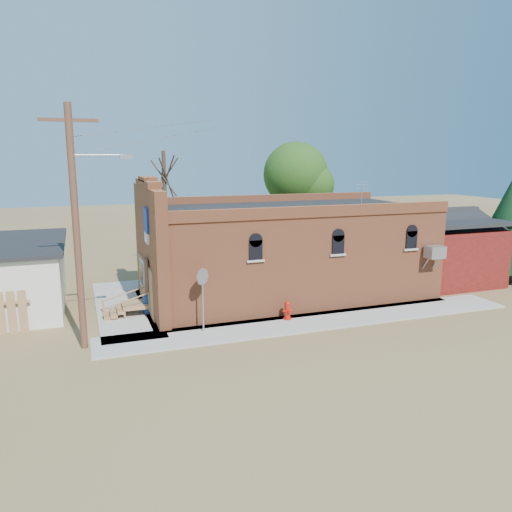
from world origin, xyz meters
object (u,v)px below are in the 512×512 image
object	(u,v)px
brick_bar	(281,251)
trash_barrel	(149,304)
utility_pole	(77,223)
fire_hydrant	(287,310)
stop_sign	(203,283)

from	to	relation	value
brick_bar	trash_barrel	distance (m)	7.25
brick_bar	utility_pole	world-z (taller)	utility_pole
utility_pole	fire_hydrant	size ratio (longest dim) A/B	10.80
brick_bar	fire_hydrant	bearing A→B (deg)	-108.30
brick_bar	stop_sign	xyz separation A→B (m)	(-5.18, -4.24, -0.20)
brick_bar	fire_hydrant	size ratio (longest dim) A/B	19.68
fire_hydrant	trash_barrel	xyz separation A→B (m)	(-5.62, 3.01, -0.00)
utility_pole	trash_barrel	bearing A→B (deg)	49.26
trash_barrel	utility_pole	bearing A→B (deg)	-130.74
utility_pole	fire_hydrant	distance (m)	9.49
brick_bar	fire_hydrant	distance (m)	4.60
stop_sign	trash_barrel	xyz separation A→B (m)	(-1.76, 3.25, -1.65)
utility_pole	stop_sign	xyz separation A→B (m)	(4.60, 0.05, -2.63)
brick_bar	trash_barrel	size ratio (longest dim) A/B	20.01
trash_barrel	fire_hydrant	bearing A→B (deg)	-28.16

